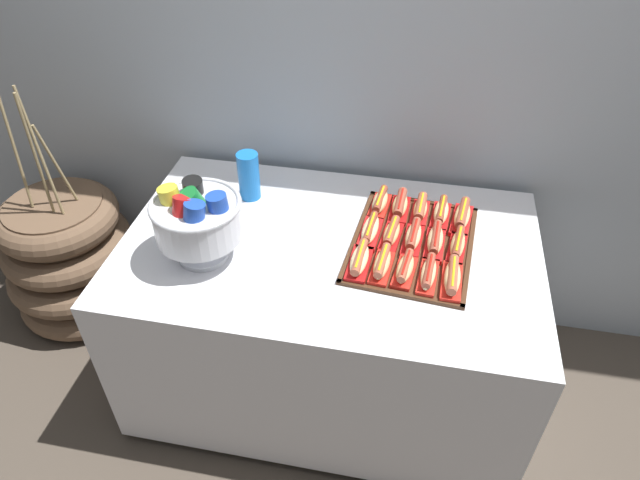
{
  "coord_description": "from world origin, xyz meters",
  "views": [
    {
      "loc": [
        0.25,
        -1.47,
        2.0
      ],
      "look_at": [
        -0.03,
        -0.03,
        0.78
      ],
      "focal_mm": 31.52,
      "sensor_mm": 36.0,
      "label": 1
    }
  ],
  "objects_px": {
    "buffet_table": "(329,313)",
    "hot_dog_8": "(435,241)",
    "hot_dog_5": "(370,230)",
    "hot_dog_7": "(413,237)",
    "hot_dog_14": "(462,216)",
    "hot_dog_13": "(441,213)",
    "serving_tray": "(412,244)",
    "punch_bowl": "(197,218)",
    "hot_dog_10": "(380,203)",
    "hot_dog_9": "(457,245)",
    "hot_dog_2": "(405,269)",
    "hot_dog_1": "(382,264)",
    "hot_dog_3": "(428,274)",
    "hot_dog_0": "(359,260)",
    "hot_dog_11": "(400,206)",
    "hot_dog_6": "(391,234)",
    "cup_stack": "(249,176)",
    "hot_dog_12": "(420,209)",
    "floor_vase": "(73,258)",
    "hot_dog_4": "(452,278)"
  },
  "relations": [
    {
      "from": "serving_tray",
      "to": "hot_dog_10",
      "type": "bearing_deg",
      "value": 126.99
    },
    {
      "from": "serving_tray",
      "to": "cup_stack",
      "type": "distance_m",
      "value": 0.66
    },
    {
      "from": "hot_dog_3",
      "to": "hot_dog_2",
      "type": "bearing_deg",
      "value": 174.71
    },
    {
      "from": "hot_dog_1",
      "to": "cup_stack",
      "type": "xyz_separation_m",
      "value": [
        -0.54,
        0.33,
        0.06
      ]
    },
    {
      "from": "hot_dog_14",
      "to": "hot_dog_0",
      "type": "bearing_deg",
      "value": -137.56
    },
    {
      "from": "hot_dog_1",
      "to": "hot_dog_3",
      "type": "relative_size",
      "value": 0.97
    },
    {
      "from": "hot_dog_7",
      "to": "punch_bowl",
      "type": "relative_size",
      "value": 0.6
    },
    {
      "from": "hot_dog_5",
      "to": "hot_dog_7",
      "type": "height_order",
      "value": "hot_dog_7"
    },
    {
      "from": "hot_dog_6",
      "to": "hot_dog_10",
      "type": "relative_size",
      "value": 1.01
    },
    {
      "from": "hot_dog_4",
      "to": "floor_vase",
      "type": "bearing_deg",
      "value": 168.54
    },
    {
      "from": "hot_dog_0",
      "to": "hot_dog_13",
      "type": "height_order",
      "value": "hot_dog_13"
    },
    {
      "from": "serving_tray",
      "to": "punch_bowl",
      "type": "xyz_separation_m",
      "value": [
        -0.69,
        -0.19,
        0.16
      ]
    },
    {
      "from": "floor_vase",
      "to": "hot_dog_11",
      "type": "bearing_deg",
      "value": 0.63
    },
    {
      "from": "buffet_table",
      "to": "hot_dog_6",
      "type": "height_order",
      "value": "hot_dog_6"
    },
    {
      "from": "hot_dog_1",
      "to": "hot_dog_11",
      "type": "xyz_separation_m",
      "value": [
        0.03,
        0.33,
        0.0
      ]
    },
    {
      "from": "hot_dog_7",
      "to": "hot_dog_6",
      "type": "bearing_deg",
      "value": 174.71
    },
    {
      "from": "hot_dog_2",
      "to": "punch_bowl",
      "type": "xyz_separation_m",
      "value": [
        -0.67,
        -0.03,
        0.13
      ]
    },
    {
      "from": "floor_vase",
      "to": "hot_dog_11",
      "type": "relative_size",
      "value": 7.0
    },
    {
      "from": "hot_dog_0",
      "to": "hot_dog_11",
      "type": "height_order",
      "value": "hot_dog_11"
    },
    {
      "from": "hot_dog_11",
      "to": "hot_dog_6",
      "type": "bearing_deg",
      "value": -95.29
    },
    {
      "from": "hot_dog_3",
      "to": "punch_bowl",
      "type": "height_order",
      "value": "punch_bowl"
    },
    {
      "from": "buffet_table",
      "to": "hot_dog_8",
      "type": "bearing_deg",
      "value": 6.71
    },
    {
      "from": "buffet_table",
      "to": "serving_tray",
      "type": "distance_m",
      "value": 0.46
    },
    {
      "from": "serving_tray",
      "to": "hot_dog_12",
      "type": "relative_size",
      "value": 3.61
    },
    {
      "from": "hot_dog_10",
      "to": "hot_dog_9",
      "type": "bearing_deg",
      "value": -34.1
    },
    {
      "from": "hot_dog_10",
      "to": "hot_dog_13",
      "type": "height_order",
      "value": "same"
    },
    {
      "from": "hot_dog_5",
      "to": "hot_dog_8",
      "type": "xyz_separation_m",
      "value": [
        0.22,
        -0.02,
        0.0
      ]
    },
    {
      "from": "hot_dog_9",
      "to": "punch_bowl",
      "type": "relative_size",
      "value": 0.59
    },
    {
      "from": "serving_tray",
      "to": "hot_dog_10",
      "type": "xyz_separation_m",
      "value": [
        -0.13,
        0.18,
        0.03
      ]
    },
    {
      "from": "hot_dog_11",
      "to": "hot_dog_13",
      "type": "height_order",
      "value": "hot_dog_11"
    },
    {
      "from": "hot_dog_9",
      "to": "hot_dog_10",
      "type": "distance_m",
      "value": 0.34
    },
    {
      "from": "hot_dog_3",
      "to": "hot_dog_9",
      "type": "height_order",
      "value": "hot_dog_9"
    },
    {
      "from": "hot_dog_0",
      "to": "hot_dog_12",
      "type": "relative_size",
      "value": 1.16
    },
    {
      "from": "hot_dog_10",
      "to": "buffet_table",
      "type": "bearing_deg",
      "value": -122.97
    },
    {
      "from": "hot_dog_6",
      "to": "hot_dog_8",
      "type": "xyz_separation_m",
      "value": [
        0.15,
        -0.01,
        0.0
      ]
    },
    {
      "from": "hot_dog_0",
      "to": "punch_bowl",
      "type": "xyz_separation_m",
      "value": [
        -0.52,
        -0.04,
        0.13
      ]
    },
    {
      "from": "hot_dog_14",
      "to": "hot_dog_13",
      "type": "bearing_deg",
      "value": 174.71
    },
    {
      "from": "hot_dog_9",
      "to": "hot_dog_12",
      "type": "bearing_deg",
      "value": 126.99
    },
    {
      "from": "hot_dog_6",
      "to": "hot_dog_14",
      "type": "height_order",
      "value": "hot_dog_14"
    },
    {
      "from": "hot_dog_14",
      "to": "buffet_table",
      "type": "bearing_deg",
      "value": -155.92
    },
    {
      "from": "hot_dog_5",
      "to": "hot_dog_8",
      "type": "distance_m",
      "value": 0.23
    },
    {
      "from": "hot_dog_9",
      "to": "hot_dog_10",
      "type": "bearing_deg",
      "value": 145.9
    },
    {
      "from": "hot_dog_0",
      "to": "hot_dog_5",
      "type": "height_order",
      "value": "hot_dog_0"
    },
    {
      "from": "hot_dog_1",
      "to": "floor_vase",
      "type": "bearing_deg",
      "value": 167.59
    },
    {
      "from": "buffet_table",
      "to": "hot_dog_11",
      "type": "xyz_separation_m",
      "value": [
        0.22,
        0.22,
        0.39
      ]
    },
    {
      "from": "serving_tray",
      "to": "hot_dog_2",
      "type": "height_order",
      "value": "hot_dog_2"
    },
    {
      "from": "hot_dog_10",
      "to": "punch_bowl",
      "type": "distance_m",
      "value": 0.68
    },
    {
      "from": "hot_dog_7",
      "to": "hot_dog_10",
      "type": "height_order",
      "value": "same"
    },
    {
      "from": "hot_dog_6",
      "to": "hot_dog_11",
      "type": "distance_m",
      "value": 0.17
    },
    {
      "from": "hot_dog_5",
      "to": "buffet_table",
      "type": "bearing_deg",
      "value": -154.61
    }
  ]
}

